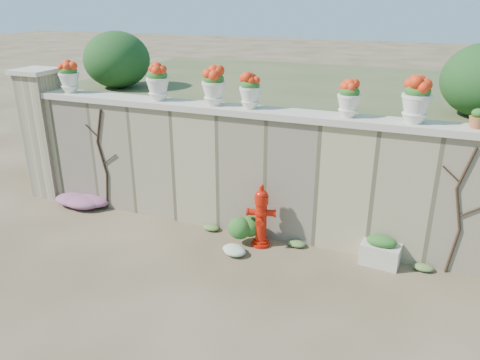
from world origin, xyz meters
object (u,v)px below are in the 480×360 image
at_px(urn_pot_0, 69,77).
at_px(terracotta_pot, 477,119).
at_px(planter_box, 380,251).
at_px(fire_hydrant, 261,216).

relative_size(urn_pot_0, terracotta_pot, 2.24).
distance_m(urn_pot_0, terracotta_pot, 6.65).
distance_m(planter_box, terracotta_pot, 2.26).
height_order(fire_hydrant, planter_box, fire_hydrant).
distance_m(fire_hydrant, terracotta_pot, 3.32).
bearing_deg(terracotta_pot, planter_box, -160.45).
xyz_separation_m(planter_box, urn_pot_0, (-5.67, 0.35, 2.16)).
relative_size(fire_hydrant, planter_box, 1.76).
distance_m(planter_box, urn_pot_0, 6.08).
bearing_deg(urn_pot_0, fire_hydrant, -6.90).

